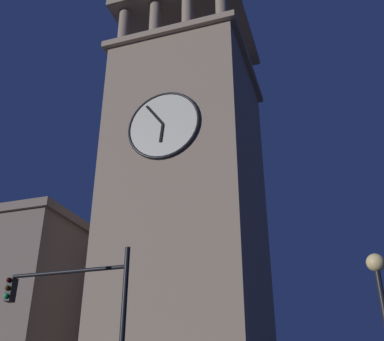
{
  "coord_description": "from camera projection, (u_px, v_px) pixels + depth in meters",
  "views": [
    {
      "loc": [
        -6.4,
        18.62,
        1.98
      ],
      "look_at": [
        1.09,
        -4.12,
        13.92
      ],
      "focal_mm": 43.79,
      "sensor_mm": 36.0,
      "label": 1
    }
  ],
  "objects": [
    {
      "name": "traffic_signal_mid",
      "position": [
        83.0,
        322.0,
        13.65
      ],
      "size": [
        4.21,
        0.41,
        6.24
      ],
      "color": "black",
      "rests_on": "ground_plane"
    },
    {
      "name": "clocktower",
      "position": [
        188.0,
        220.0,
        25.46
      ],
      "size": [
        7.99,
        8.51,
        27.09
      ],
      "color": "gray",
      "rests_on": "ground_plane"
    }
  ]
}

